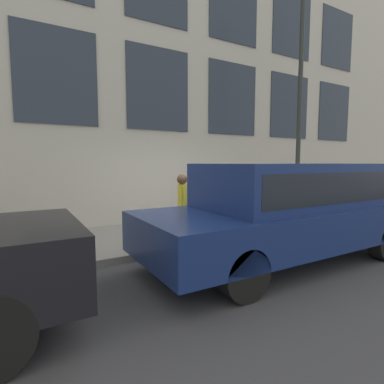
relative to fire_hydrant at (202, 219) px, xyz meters
name	(u,v)px	position (x,y,z in m)	size (l,w,h in m)	color
ground_plane	(214,248)	(-0.55, 0.06, -0.50)	(80.00, 80.00, 0.00)	#47474C
sidewalk	(182,232)	(0.78, 0.06, -0.43)	(2.66, 60.00, 0.13)	gray
building_facade	(156,48)	(2.26, 0.06, 4.28)	(0.33, 40.00, 9.55)	beige
fire_hydrant	(202,219)	(0.00, 0.00, 0.00)	(0.28, 0.41, 0.72)	gold
person	(182,200)	(0.06, 0.44, 0.45)	(0.33, 0.22, 1.35)	#232328
parked_truck_navy_near	(288,206)	(-1.80, -0.65, 0.48)	(1.92, 5.18, 1.71)	black
street_lamp	(301,71)	(0.26, -3.27, 3.66)	(0.36, 0.36, 6.60)	#2D332D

